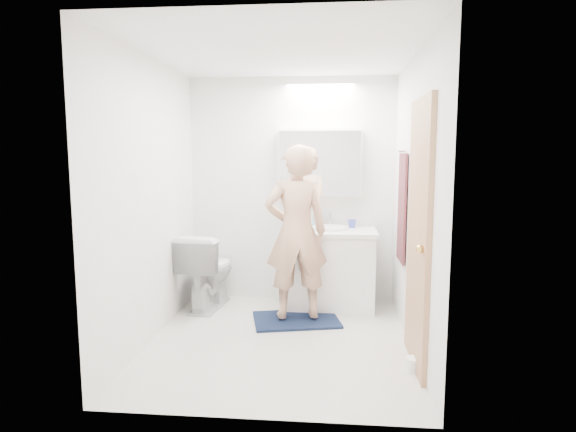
# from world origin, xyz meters

# --- Properties ---
(floor) EXTENTS (2.50, 2.50, 0.00)m
(floor) POSITION_xyz_m (0.00, 0.00, 0.00)
(floor) COLOR silver
(floor) RESTS_ON ground
(ceiling) EXTENTS (2.50, 2.50, 0.00)m
(ceiling) POSITION_xyz_m (0.00, 0.00, 2.40)
(ceiling) COLOR white
(ceiling) RESTS_ON floor
(wall_back) EXTENTS (2.50, 0.00, 2.50)m
(wall_back) POSITION_xyz_m (0.00, 1.25, 1.20)
(wall_back) COLOR white
(wall_back) RESTS_ON floor
(wall_front) EXTENTS (2.50, 0.00, 2.50)m
(wall_front) POSITION_xyz_m (0.00, -1.25, 1.20)
(wall_front) COLOR white
(wall_front) RESTS_ON floor
(wall_left) EXTENTS (0.00, 2.50, 2.50)m
(wall_left) POSITION_xyz_m (-1.10, 0.00, 1.20)
(wall_left) COLOR white
(wall_left) RESTS_ON floor
(wall_right) EXTENTS (0.00, 2.50, 2.50)m
(wall_right) POSITION_xyz_m (1.10, 0.00, 1.20)
(wall_right) COLOR white
(wall_right) RESTS_ON floor
(vanity_cabinet) EXTENTS (0.90, 0.55, 0.78)m
(vanity_cabinet) POSITION_xyz_m (0.42, 0.96, 0.39)
(vanity_cabinet) COLOR white
(vanity_cabinet) RESTS_ON floor
(countertop) EXTENTS (0.95, 0.58, 0.04)m
(countertop) POSITION_xyz_m (0.42, 0.96, 0.80)
(countertop) COLOR white
(countertop) RESTS_ON vanity_cabinet
(sink_basin) EXTENTS (0.36, 0.36, 0.03)m
(sink_basin) POSITION_xyz_m (0.42, 0.99, 0.84)
(sink_basin) COLOR white
(sink_basin) RESTS_ON countertop
(faucet) EXTENTS (0.02, 0.02, 0.16)m
(faucet) POSITION_xyz_m (0.42, 1.19, 0.90)
(faucet) COLOR silver
(faucet) RESTS_ON countertop
(medicine_cabinet) EXTENTS (0.88, 0.14, 0.70)m
(medicine_cabinet) POSITION_xyz_m (0.30, 1.18, 1.50)
(medicine_cabinet) COLOR white
(medicine_cabinet) RESTS_ON wall_back
(mirror_panel) EXTENTS (0.84, 0.01, 0.66)m
(mirror_panel) POSITION_xyz_m (0.30, 1.10, 1.50)
(mirror_panel) COLOR silver
(mirror_panel) RESTS_ON medicine_cabinet
(toilet) EXTENTS (0.53, 0.82, 0.79)m
(toilet) POSITION_xyz_m (-0.84, 0.85, 0.40)
(toilet) COLOR silver
(toilet) RESTS_ON floor
(bath_rug) EXTENTS (0.90, 0.71, 0.02)m
(bath_rug) POSITION_xyz_m (0.11, 0.51, 0.01)
(bath_rug) COLOR #13213C
(bath_rug) RESTS_ON floor
(person) EXTENTS (0.67, 0.51, 1.63)m
(person) POSITION_xyz_m (0.11, 0.51, 0.86)
(person) COLOR tan
(person) RESTS_ON bath_rug
(door) EXTENTS (0.04, 0.80, 2.00)m
(door) POSITION_xyz_m (1.08, -0.35, 1.00)
(door) COLOR tan
(door) RESTS_ON wall_right
(door_knob) EXTENTS (0.06, 0.06, 0.06)m
(door_knob) POSITION_xyz_m (1.04, -0.65, 0.95)
(door_knob) COLOR gold
(door_knob) RESTS_ON door
(towel) EXTENTS (0.02, 0.42, 1.00)m
(towel) POSITION_xyz_m (1.08, 0.55, 1.10)
(towel) COLOR #101F33
(towel) RESTS_ON wall_right
(towel_hook) EXTENTS (0.07, 0.02, 0.02)m
(towel_hook) POSITION_xyz_m (1.07, 0.55, 1.62)
(towel_hook) COLOR silver
(towel_hook) RESTS_ON wall_right
(soap_bottle_a) EXTENTS (0.12, 0.12, 0.23)m
(soap_bottle_a) POSITION_xyz_m (0.06, 1.11, 0.94)
(soap_bottle_a) COLOR beige
(soap_bottle_a) RESTS_ON countertop
(soap_bottle_b) EXTENTS (0.11, 0.11, 0.18)m
(soap_bottle_b) POSITION_xyz_m (0.29, 1.15, 0.91)
(soap_bottle_b) COLOR #60A5CF
(soap_bottle_b) RESTS_ON countertop
(toothbrush_cup) EXTENTS (0.09, 0.09, 0.08)m
(toothbrush_cup) POSITION_xyz_m (0.65, 1.12, 0.86)
(toothbrush_cup) COLOR #3C49B6
(toothbrush_cup) RESTS_ON countertop
(toilet_paper_roll) EXTENTS (0.11, 0.11, 0.10)m
(toilet_paper_roll) POSITION_xyz_m (1.05, -0.49, 0.05)
(toilet_paper_roll) COLOR white
(toilet_paper_roll) RESTS_ON floor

